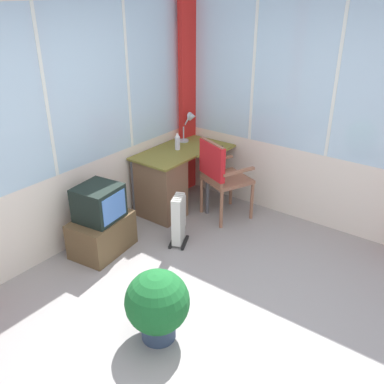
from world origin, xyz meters
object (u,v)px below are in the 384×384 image
Objects in this scene: tv_on_stand at (101,223)px; space_heater at (179,219)px; spray_bottle at (177,141)px; desk at (163,184)px; tv_remote at (217,147)px; desk_lamp at (190,122)px; wooden_armchair at (218,170)px; potted_plant at (157,304)px.

space_heater is at bearing -41.76° from tv_on_stand.
spray_bottle reaches higher than space_heater.
desk and tv_on_stand have the same top height.
desk_lamp is at bearing 61.66° from tv_remote.
tv_on_stand is at bearing -176.51° from desk_lamp.
desk is 0.71m from wooden_armchair.
wooden_armchair reaches higher than space_heater.
space_heater is (-1.06, -0.65, -0.71)m from desk_lamp.
space_heater is at bearing 166.10° from tv_remote.
desk is 5.42× the size of spray_bottle.
tv_on_stand reaches higher than space_heater.
wooden_armchair is at bearing 20.59° from potted_plant.
wooden_armchair is at bearing -169.17° from tv_remote.
wooden_armchair is at bearing -61.70° from desk.
wooden_armchair reaches higher than tv_remote.
wooden_armchair is 0.79m from space_heater.
spray_bottle is 0.29× the size of tv_on_stand.
desk reaches higher than potted_plant.
spray_bottle is 0.38× the size of space_heater.
tv_on_stand is 0.83m from space_heater.
desk_lamp reaches higher than tv_remote.
desk_lamp is 1.81m from tv_on_stand.
spray_bottle is 0.35× the size of potted_plant.
desk is at bearing -177.13° from spray_bottle.
desk is 1.01m from tv_on_stand.
space_heater is 1.42m from potted_plant.
wooden_armchair is at bearing -23.54° from tv_on_stand.
desk_lamp is at bearing 11.39° from spray_bottle.
spray_bottle is at bearing 89.93° from wooden_armchair.
wooden_armchair is at bearing -90.07° from spray_bottle.
wooden_armchair reaches higher than potted_plant.
desk_lamp is at bearing 3.49° from tv_on_stand.
tv_remote is at bearing 23.40° from potted_plant.
spray_bottle is at bearing 39.28° from space_heater.
tv_on_stand is at bearing -178.66° from spray_bottle.
spray_bottle is 0.22× the size of wooden_armchair.
spray_bottle is (-0.34, 0.35, 0.09)m from tv_remote.
space_heater is at bearing -124.66° from desk.
spray_bottle is 1.43m from tv_on_stand.
tv_on_stand is 1.31× the size of space_heater.
spray_bottle is at bearing 2.87° from desk.
space_heater is 0.93× the size of potted_plant.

